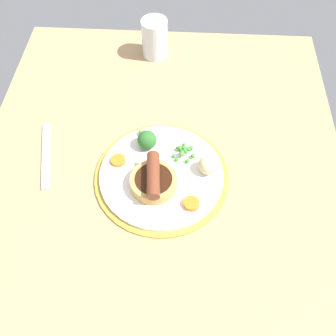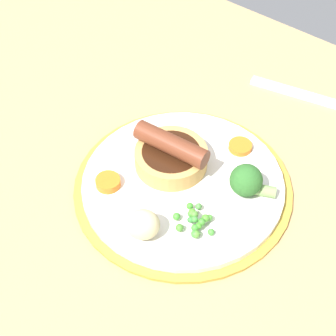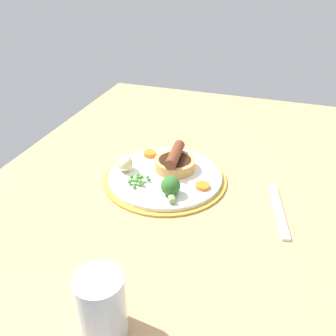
# 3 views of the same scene
# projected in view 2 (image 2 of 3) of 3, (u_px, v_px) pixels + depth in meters

# --- Properties ---
(dining_table) EXTENTS (1.10, 0.80, 0.03)m
(dining_table) POSITION_uv_depth(u_px,v_px,m) (156.00, 176.00, 0.77)
(dining_table) COLOR tan
(dining_table) RESTS_ON ground
(dinner_plate) EXTENTS (0.28, 0.28, 0.01)m
(dinner_plate) POSITION_uv_depth(u_px,v_px,m) (183.00, 186.00, 0.73)
(dinner_plate) COLOR #B79333
(dinner_plate) RESTS_ON dining_table
(sausage_pudding) EXTENTS (0.10, 0.10, 0.05)m
(sausage_pudding) POSITION_uv_depth(u_px,v_px,m) (171.00, 155.00, 0.73)
(sausage_pudding) COLOR tan
(sausage_pudding) RESTS_ON dinner_plate
(pea_pile) EXTENTS (0.05, 0.05, 0.02)m
(pea_pile) POSITION_uv_depth(u_px,v_px,m) (195.00, 221.00, 0.67)
(pea_pile) COLOR #489033
(pea_pile) RESTS_ON dinner_plate
(broccoli_floret_near) EXTENTS (0.06, 0.04, 0.04)m
(broccoli_floret_near) POSITION_uv_depth(u_px,v_px,m) (248.00, 181.00, 0.70)
(broccoli_floret_near) COLOR #2D6628
(broccoli_floret_near) RESTS_ON dinner_plate
(potato_chunk_0) EXTENTS (0.05, 0.05, 0.04)m
(potato_chunk_0) POSITION_uv_depth(u_px,v_px,m) (143.00, 225.00, 0.65)
(potato_chunk_0) COLOR beige
(potato_chunk_0) RESTS_ON dinner_plate
(carrot_slice_0) EXTENTS (0.03, 0.03, 0.01)m
(carrot_slice_0) POSITION_uv_depth(u_px,v_px,m) (108.00, 182.00, 0.71)
(carrot_slice_0) COLOR orange
(carrot_slice_0) RESTS_ON dinner_plate
(carrot_slice_1) EXTENTS (0.04, 0.04, 0.01)m
(carrot_slice_1) POSITION_uv_depth(u_px,v_px,m) (240.00, 146.00, 0.76)
(carrot_slice_1) COLOR orange
(carrot_slice_1) RESTS_ON dinner_plate
(fork) EXTENTS (0.18, 0.06, 0.01)m
(fork) POSITION_uv_depth(u_px,v_px,m) (308.00, 96.00, 0.85)
(fork) COLOR silver
(fork) RESTS_ON dining_table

